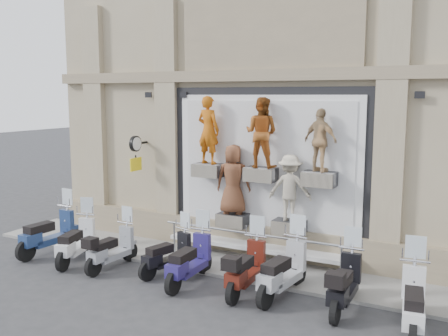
{
  "coord_description": "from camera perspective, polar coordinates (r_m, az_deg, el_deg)",
  "views": [
    {
      "loc": [
        5.06,
        -9.06,
        4.35
      ],
      "look_at": [
        -0.71,
        1.9,
        2.53
      ],
      "focal_mm": 40.0,
      "sensor_mm": 36.0,
      "label": 1
    }
  ],
  "objects": [
    {
      "name": "ground",
      "position": [
        11.25,
        -1.35,
        -14.39
      ],
      "size": [
        90.0,
        90.0,
        0.0
      ],
      "primitive_type": "plane",
      "color": "#323234",
      "rests_on": "ground"
    },
    {
      "name": "scooter_e",
      "position": [
        11.66,
        -3.97,
        -9.33
      ],
      "size": [
        0.65,
        2.01,
        1.62
      ],
      "primitive_type": null,
      "rotation": [
        0.0,
        0.0,
        0.03
      ],
      "color": "navy",
      "rests_on": "ground"
    },
    {
      "name": "sidewalk",
      "position": [
        12.99,
        3.24,
        -11.03
      ],
      "size": [
        16.0,
        2.2,
        0.08
      ],
      "primitive_type": "cube",
      "color": "gray",
      "rests_on": "ground"
    },
    {
      "name": "scooter_d",
      "position": [
        12.36,
        -6.43,
        -8.77
      ],
      "size": [
        0.95,
        1.85,
        1.44
      ],
      "primitive_type": null,
      "rotation": [
        0.0,
        0.0,
        -0.26
      ],
      "color": "black",
      "rests_on": "ground"
    },
    {
      "name": "clock_sign_bracket",
      "position": [
        14.68,
        -10.04,
        2.18
      ],
      "size": [
        0.1,
        0.8,
        1.02
      ],
      "color": "black",
      "rests_on": "ground"
    },
    {
      "name": "scooter_g",
      "position": [
        10.96,
        6.78,
        -10.33
      ],
      "size": [
        0.85,
        2.14,
        1.69
      ],
      "primitive_type": null,
      "rotation": [
        0.0,
        0.0,
        -0.12
      ],
      "color": "#9D9EA3",
      "rests_on": "ground"
    },
    {
      "name": "scooter_f",
      "position": [
        11.15,
        2.57,
        -10.21
      ],
      "size": [
        0.66,
        2.0,
        1.6
      ],
      "primitive_type": null,
      "rotation": [
        0.0,
        0.0,
        0.04
      ],
      "color": "#4E160D",
      "rests_on": "ground"
    },
    {
      "name": "building",
      "position": [
        16.92,
        10.54,
        13.82
      ],
      "size": [
        14.0,
        8.6,
        12.0
      ],
      "primitive_type": null,
      "color": "tan",
      "rests_on": "ground"
    },
    {
      "name": "guard_rail",
      "position": [
        12.77,
        3.07,
        -9.37
      ],
      "size": [
        5.06,
        0.1,
        0.93
      ],
      "primitive_type": null,
      "color": "#9EA0A5",
      "rests_on": "ground"
    },
    {
      "name": "scooter_a",
      "position": [
        14.57,
        -19.42,
        -5.99
      ],
      "size": [
        0.75,
        2.14,
        1.71
      ],
      "primitive_type": null,
      "rotation": [
        0.0,
        0.0,
        -0.06
      ],
      "color": "navy",
      "rests_on": "ground"
    },
    {
      "name": "scooter_h",
      "position": [
        10.56,
        13.66,
        -11.54
      ],
      "size": [
        0.62,
        1.98,
        1.6
      ],
      "primitive_type": null,
      "rotation": [
        0.0,
        0.0,
        0.02
      ],
      "color": "black",
      "rests_on": "ground"
    },
    {
      "name": "scooter_b",
      "position": [
        13.66,
        -16.55,
        -7.06
      ],
      "size": [
        1.09,
        2.05,
        1.6
      ],
      "primitive_type": null,
      "rotation": [
        0.0,
        0.0,
        0.28
      ],
      "color": "silver",
      "rests_on": "ground"
    },
    {
      "name": "scooter_i",
      "position": [
        9.96,
        20.9,
        -12.89
      ],
      "size": [
        0.86,
        2.11,
        1.67
      ],
      "primitive_type": null,
      "rotation": [
        0.0,
        0.0,
        0.13
      ],
      "color": "silver",
      "rests_on": "ground"
    },
    {
      "name": "shop_vitrine",
      "position": [
        12.98,
        4.54,
        -0.22
      ],
      "size": [
        5.6,
        0.83,
        4.3
      ],
      "color": "black",
      "rests_on": "ground"
    },
    {
      "name": "scooter_c",
      "position": [
        12.96,
        -12.7,
        -8.01
      ],
      "size": [
        0.6,
        1.85,
        1.49
      ],
      "primitive_type": null,
      "rotation": [
        0.0,
        0.0,
        -0.04
      ],
      "color": "gray",
      "rests_on": "ground"
    }
  ]
}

